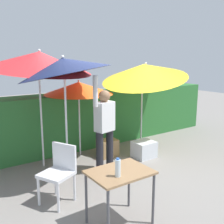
{
  "coord_description": "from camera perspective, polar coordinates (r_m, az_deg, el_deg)",
  "views": [
    {
      "loc": [
        -3.02,
        -4.07,
        2.2
      ],
      "look_at": [
        0.0,
        0.3,
        1.1
      ],
      "focal_mm": 42.88,
      "sensor_mm": 36.0,
      "label": 1
    }
  ],
  "objects": [
    {
      "name": "umbrella_rainbow",
      "position": [
        5.89,
        -7.11,
        5.09
      ],
      "size": [
        1.51,
        1.51,
        1.71
      ],
      "color": "silver",
      "rests_on": "ground_plane"
    },
    {
      "name": "crate_cardboard",
      "position": [
        6.05,
        -0.95,
        -7.69
      ],
      "size": [
        0.42,
        0.33,
        0.38
      ],
      "primitive_type": "cube",
      "color": "#9E7A4C",
      "rests_on": "ground_plane"
    },
    {
      "name": "hedge_row",
      "position": [
        6.65,
        -6.61,
        -1.67
      ],
      "size": [
        8.0,
        0.7,
        1.35
      ],
      "primitive_type": "cube",
      "color": "#2D7033",
      "rests_on": "ground_plane"
    },
    {
      "name": "ground_plane",
      "position": [
        5.53,
        1.81,
        -11.77
      ],
      "size": [
        24.0,
        24.0,
        0.0
      ],
      "primitive_type": "plane",
      "color": "gray"
    },
    {
      "name": "bottle_water",
      "position": [
        3.35,
        1.25,
        -11.81
      ],
      "size": [
        0.07,
        0.07,
        0.24
      ],
      "color": "silver",
      "rests_on": "folding_table"
    },
    {
      "name": "chair_plastic",
      "position": [
        4.24,
        -11.18,
        -11.99
      ],
      "size": [
        0.59,
        0.59,
        0.89
      ],
      "color": "silver",
      "rests_on": "ground_plane"
    },
    {
      "name": "umbrella_yellow",
      "position": [
        5.37,
        -15.3,
        10.45
      ],
      "size": [
        2.05,
        2.05,
        2.46
      ],
      "color": "silver",
      "rests_on": "ground_plane"
    },
    {
      "name": "cooler_box",
      "position": [
        6.05,
        6.83,
        -7.9
      ],
      "size": [
        0.46,
        0.41,
        0.36
      ],
      "primitive_type": "cube",
      "color": "silver",
      "rests_on": "ground_plane"
    },
    {
      "name": "umbrella_navy",
      "position": [
        6.41,
        6.84,
        8.56
      ],
      "size": [
        2.11,
        2.06,
        2.34
      ],
      "color": "silver",
      "rests_on": "ground_plane"
    },
    {
      "name": "folding_table",
      "position": [
        3.58,
        1.69,
        -13.84
      ],
      "size": [
        0.8,
        0.6,
        0.75
      ],
      "color": "#4C4C51",
      "rests_on": "ground_plane"
    },
    {
      "name": "person_vendor",
      "position": [
        5.06,
        -1.6,
        -2.79
      ],
      "size": [
        0.56,
        0.29,
        1.88
      ],
      "color": "black",
      "rests_on": "ground_plane"
    },
    {
      "name": "umbrella_orange",
      "position": [
        4.66,
        -10.28,
        9.54
      ],
      "size": [
        1.66,
        1.62,
        2.41
      ],
      "color": "silver",
      "rests_on": "ground_plane"
    }
  ]
}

